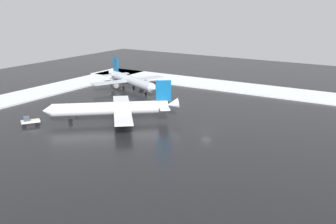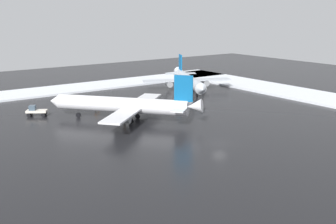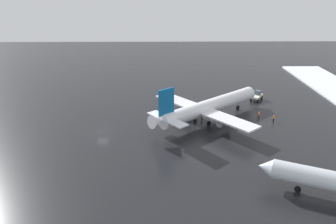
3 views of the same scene
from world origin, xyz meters
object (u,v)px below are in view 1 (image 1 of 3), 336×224
(airplane_distant_tail, at_px, (114,108))
(ground_crew_by_nose_gear, at_px, (74,109))
(airplane_parked_portside, at_px, (131,80))
(pushback_tug, at_px, (29,121))
(ground_crew_near_tug, at_px, (77,112))
(ground_crew_beside_wing, at_px, (116,119))

(airplane_distant_tail, bearing_deg, ground_crew_by_nose_gear, -43.93)
(airplane_distant_tail, xyz_separation_m, airplane_parked_portside, (19.77, -33.56, -0.28))
(airplane_distant_tail, xyz_separation_m, pushback_tug, (15.61, 14.66, -2.21))
(ground_crew_near_tug, relative_size, ground_crew_by_nose_gear, 1.00)
(airplane_parked_portside, bearing_deg, ground_crew_by_nose_gear, -56.84)
(pushback_tug, height_order, ground_crew_by_nose_gear, pushback_tug)
(pushback_tug, relative_size, ground_crew_by_nose_gear, 2.95)
(airplane_distant_tail, height_order, airplane_parked_portside, airplane_distant_tail)
(pushback_tug, distance_m, ground_crew_by_nose_gear, 15.73)
(airplane_parked_portside, xyz_separation_m, pushback_tug, (-4.16, 48.22, -1.93))
(airplane_distant_tail, xyz_separation_m, ground_crew_near_tug, (12.45, 1.08, -2.52))
(pushback_tug, bearing_deg, ground_crew_by_nose_gear, -147.51)
(ground_crew_near_tug, height_order, ground_crew_by_nose_gear, same)
(airplane_distant_tail, bearing_deg, ground_crew_beside_wing, 105.11)
(ground_crew_by_nose_gear, bearing_deg, airplane_distant_tail, -32.83)
(airplane_parked_portside, height_order, ground_crew_beside_wing, airplane_parked_portside)
(airplane_parked_portside, xyz_separation_m, ground_crew_near_tug, (-7.32, 34.65, -2.24))
(ground_crew_beside_wing, bearing_deg, airplane_parked_portside, 154.35)
(airplane_parked_portside, relative_size, ground_crew_by_nose_gear, 17.94)
(airplane_distant_tail, relative_size, ground_crew_beside_wing, 17.14)
(pushback_tug, distance_m, ground_crew_beside_wing, 21.82)
(airplane_distant_tail, distance_m, ground_crew_near_tug, 12.74)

